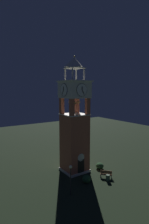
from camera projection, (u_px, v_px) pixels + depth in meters
name	position (u px, v px, depth m)	size (l,w,h in m)	color
ground	(75.00, 171.00, 27.59)	(80.00, 80.00, 0.00)	black
clock_tower	(75.00, 126.00, 26.79)	(3.84, 3.84, 16.73)	#AD5B42
park_bench	(106.00, 174.00, 25.41)	(1.38, 1.50, 0.95)	brown
lamp_post	(71.00, 174.00, 20.96)	(0.36, 0.36, 3.54)	black
trash_bin	(108.00, 178.00, 24.52)	(0.52, 0.52, 0.80)	#38513D
shrub_near_entry	(87.00, 179.00, 23.96)	(1.06, 1.06, 1.03)	#234C28
shrub_left_of_tower	(100.00, 166.00, 28.34)	(1.21, 1.21, 0.86)	#234C28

